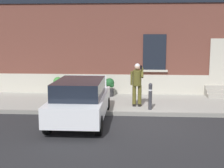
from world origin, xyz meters
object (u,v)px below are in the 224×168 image
Objects in this scene: person_on_phone at (137,82)px; planter_charcoal at (110,87)px; bollard_far_left at (70,94)px; bollard_near_person at (150,95)px; planter_cream at (58,85)px; hatchback_car_white at (80,100)px.

person_on_phone is 2.46m from planter_charcoal.
planter_charcoal is (1.36, 2.56, -0.11)m from bollard_far_left.
bollard_near_person is 5.10m from planter_cream.
bollard_near_person is (2.49, 1.36, -0.08)m from hatchback_car_white.
bollard_far_left is 0.60× the size of person_on_phone.
hatchback_car_white reaches higher than bollard_near_person.
bollard_far_left reaches higher than planter_charcoal.
planter_charcoal is (-1.25, 2.05, -0.55)m from person_on_phone.
bollard_near_person is 3.13m from bollard_far_left.
bollard_near_person is at bearing 28.74° from hatchback_car_white.
planter_cream is at bearing 175.07° from planter_charcoal.
person_on_phone reaches higher than bollard_near_person.
planter_charcoal is at bearing 79.50° from hatchback_car_white.
bollard_near_person is 0.60× the size of person_on_phone.
planter_cream is at bearing 112.60° from bollard_far_left.
hatchback_car_white is 4.00m from planter_charcoal.
planter_cream is at bearing 152.02° from person_on_phone.
planter_charcoal is at bearing -4.93° from planter_cream.
planter_cream is 1.00× the size of planter_charcoal.
bollard_far_left is 2.70m from person_on_phone.
person_on_phone is at bearing 43.44° from hatchback_car_white.
hatchback_car_white is at bearing -151.26° from bollard_near_person.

